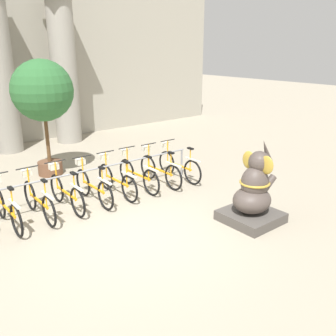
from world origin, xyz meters
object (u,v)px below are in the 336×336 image
(bicycle_2, at_px, (38,199))
(elephant_statue, at_px, (253,195))
(bicycle_5, at_px, (116,179))
(bicycle_4, at_px, (93,186))
(bicycle_3, at_px, (66,192))
(bicycle_7, at_px, (159,169))
(bicycle_8, at_px, (178,165))
(bicycle_1, at_px, (7,208))
(potted_tree, at_px, (43,94))
(bicycle_6, at_px, (138,174))

(bicycle_2, distance_m, elephant_statue, 4.48)
(bicycle_2, relative_size, bicycle_5, 1.00)
(bicycle_4, distance_m, elephant_statue, 3.62)
(bicycle_3, bearing_deg, bicycle_5, -0.98)
(bicycle_5, bearing_deg, bicycle_2, -179.14)
(bicycle_5, xyz_separation_m, elephant_statue, (1.45, -2.97, 0.18))
(bicycle_5, relative_size, bicycle_7, 1.00)
(bicycle_3, height_order, bicycle_8, same)
(bicycle_1, bearing_deg, potted_tree, 52.94)
(bicycle_5, xyz_separation_m, bicycle_7, (1.28, -0.04, 0.00))
(bicycle_3, distance_m, bicycle_5, 1.28)
(bicycle_1, bearing_deg, bicycle_7, -0.01)
(bicycle_7, height_order, potted_tree, potted_tree)
(bicycle_3, distance_m, bicycle_7, 2.57)
(bicycle_2, height_order, bicycle_5, same)
(bicycle_4, height_order, bicycle_5, same)
(bicycle_1, xyz_separation_m, bicycle_5, (2.57, 0.04, 0.00))
(elephant_statue, relative_size, potted_tree, 0.55)
(bicycle_5, distance_m, elephant_statue, 3.31)
(elephant_statue, bearing_deg, bicycle_7, 93.31)
(bicycle_3, bearing_deg, potted_tree, 75.49)
(bicycle_2, relative_size, bicycle_3, 1.00)
(bicycle_3, xyz_separation_m, bicycle_8, (3.21, -0.07, 0.00))
(bicycle_2, height_order, elephant_statue, elephant_statue)
(bicycle_3, distance_m, bicycle_8, 3.21)
(bicycle_2, xyz_separation_m, bicycle_8, (3.85, -0.02, 0.00))
(bicycle_8, bearing_deg, bicycle_2, 179.69)
(bicycle_1, height_order, bicycle_2, same)
(elephant_statue, bearing_deg, potted_tree, 110.89)
(potted_tree, bearing_deg, bicycle_3, -104.51)
(bicycle_5, height_order, bicycle_8, same)
(bicycle_3, height_order, bicycle_5, same)
(bicycle_8, relative_size, elephant_statue, 1.01)
(bicycle_4, bearing_deg, bicycle_1, -179.37)
(bicycle_3, bearing_deg, bicycle_8, -1.28)
(bicycle_4, height_order, bicycle_6, same)
(bicycle_4, bearing_deg, elephant_statue, -54.65)
(bicycle_5, bearing_deg, potted_tree, 104.31)
(bicycle_1, bearing_deg, bicycle_5, 0.96)
(potted_tree, bearing_deg, bicycle_6, -62.72)
(bicycle_7, height_order, elephant_statue, elephant_statue)
(bicycle_1, relative_size, bicycle_6, 1.00)
(potted_tree, bearing_deg, bicycle_8, -44.93)
(bicycle_1, relative_size, bicycle_3, 1.00)
(bicycle_6, bearing_deg, bicycle_8, -3.29)
(bicycle_5, xyz_separation_m, bicycle_8, (1.92, -0.05, 0.00))
(bicycle_1, xyz_separation_m, bicycle_4, (1.92, 0.02, 0.00))
(bicycle_5, bearing_deg, elephant_statue, -63.96)
(bicycle_8, bearing_deg, bicycle_5, 178.52)
(bicycle_4, bearing_deg, bicycle_2, -179.67)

